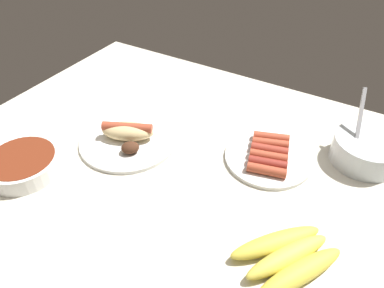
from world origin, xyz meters
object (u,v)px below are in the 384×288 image
at_px(banana_bunch, 288,257).
at_px(plate_hotdog_assembled, 129,136).
at_px(bowl_coleslaw, 366,149).
at_px(bowl_chili, 23,163).
at_px(plate_sausages, 268,156).

relative_size(banana_bunch, plate_hotdog_assembled, 0.84).
bearing_deg(bowl_coleslaw, banana_bunch, 79.31).
height_order(banana_bunch, bowl_coleslaw, bowl_coleslaw).
bearing_deg(plate_hotdog_assembled, bowl_coleslaw, -156.71).
bearing_deg(banana_bunch, bowl_chili, 7.50).
bearing_deg(plate_sausages, bowl_coleslaw, -150.49).
relative_size(bowl_chili, bowl_coleslaw, 1.08).
relative_size(plate_sausages, bowl_chili, 1.24).
xyz_separation_m(banana_bunch, bowl_coleslaw, (-0.07, -0.36, 0.02)).
relative_size(plate_hotdog_assembled, plate_sausages, 1.20).
height_order(plate_hotdog_assembled, bowl_coleslaw, bowl_coleslaw).
xyz_separation_m(plate_hotdog_assembled, bowl_chili, (0.14, 0.21, 0.01)).
distance_m(banana_bunch, plate_hotdog_assembled, 0.48).
distance_m(plate_hotdog_assembled, bowl_chili, 0.25).
bearing_deg(plate_hotdog_assembled, bowl_chili, 55.70).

